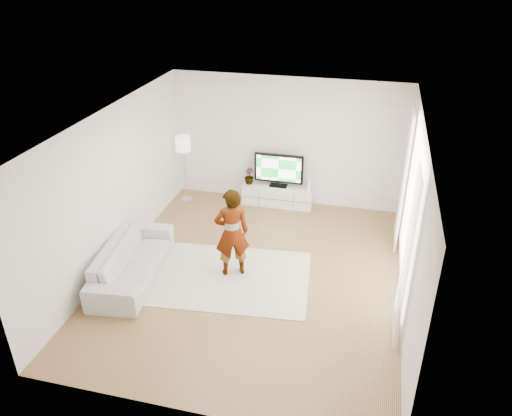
% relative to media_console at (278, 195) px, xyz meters
% --- Properties ---
extents(floor, '(6.00, 6.00, 0.00)m').
position_rel_media_console_xyz_m(floor, '(0.13, -2.76, -0.22)').
color(floor, '#B0814F').
rests_on(floor, ground).
extents(ceiling, '(6.00, 6.00, 0.00)m').
position_rel_media_console_xyz_m(ceiling, '(0.13, -2.76, 2.58)').
color(ceiling, white).
rests_on(ceiling, wall_back).
extents(wall_left, '(0.02, 6.00, 2.80)m').
position_rel_media_console_xyz_m(wall_left, '(-2.37, -2.76, 1.18)').
color(wall_left, white).
rests_on(wall_left, floor).
extents(wall_right, '(0.02, 6.00, 2.80)m').
position_rel_media_console_xyz_m(wall_right, '(2.63, -2.76, 1.18)').
color(wall_right, white).
rests_on(wall_right, floor).
extents(wall_back, '(5.00, 0.02, 2.80)m').
position_rel_media_console_xyz_m(wall_back, '(0.13, 0.24, 1.18)').
color(wall_back, white).
rests_on(wall_back, floor).
extents(wall_front, '(5.00, 0.02, 2.80)m').
position_rel_media_console_xyz_m(wall_front, '(0.13, -5.76, 1.18)').
color(wall_front, white).
rests_on(wall_front, floor).
extents(window, '(0.01, 2.60, 2.50)m').
position_rel_media_console_xyz_m(window, '(2.61, -2.46, 1.23)').
color(window, white).
rests_on(window, wall_right).
extents(curtain_near, '(0.04, 0.70, 2.60)m').
position_rel_media_console_xyz_m(curtain_near, '(2.53, -3.76, 1.13)').
color(curtain_near, white).
rests_on(curtain_near, floor).
extents(curtain_far, '(0.04, 0.70, 2.60)m').
position_rel_media_console_xyz_m(curtain_far, '(2.53, -1.16, 1.13)').
color(curtain_far, white).
rests_on(curtain_far, floor).
extents(media_console, '(1.55, 0.44, 0.44)m').
position_rel_media_console_xyz_m(media_console, '(0.00, 0.00, 0.00)').
color(media_console, white).
rests_on(media_console, floor).
extents(television, '(1.07, 0.21, 0.75)m').
position_rel_media_console_xyz_m(television, '(-0.00, 0.03, 0.62)').
color(television, black).
rests_on(television, media_console).
extents(game_console, '(0.09, 0.19, 0.24)m').
position_rel_media_console_xyz_m(game_console, '(0.68, -0.00, 0.34)').
color(game_console, white).
rests_on(game_console, media_console).
extents(potted_plant, '(0.27, 0.27, 0.37)m').
position_rel_media_console_xyz_m(potted_plant, '(-0.66, 0.00, 0.40)').
color(potted_plant, '#3F7238').
rests_on(potted_plant, media_console).
extents(rug, '(2.88, 2.20, 0.01)m').
position_rel_media_console_xyz_m(rug, '(-0.23, -2.93, -0.21)').
color(rug, beige).
rests_on(rug, floor).
extents(player, '(0.70, 0.60, 1.62)m').
position_rel_media_console_xyz_m(player, '(-0.23, -2.79, 0.61)').
color(player, '#334772').
rests_on(player, rug).
extents(sofa, '(1.14, 2.32, 0.65)m').
position_rel_media_console_xyz_m(sofa, '(-1.89, -3.29, 0.11)').
color(sofa, silver).
rests_on(sofa, floor).
extents(floor_lamp, '(0.33, 0.33, 1.50)m').
position_rel_media_console_xyz_m(floor_lamp, '(-2.07, -0.24, 1.05)').
color(floor_lamp, silver).
rests_on(floor_lamp, floor).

